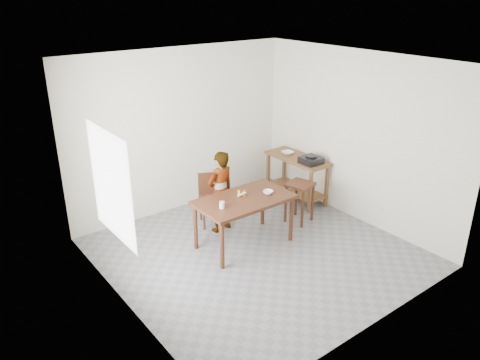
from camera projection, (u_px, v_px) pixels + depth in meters
floor at (257, 253)px, 6.76m from camera, size 4.00×4.00×0.04m
ceiling at (260, 60)px, 5.70m from camera, size 4.00×4.00×0.04m
wall_back at (180, 130)px, 7.71m from camera, size 4.00×0.04×2.70m
wall_front at (385, 221)px, 4.75m from camera, size 4.00×0.04×2.70m
wall_left at (115, 205)px, 5.10m from camera, size 0.04×4.00×2.70m
wall_right at (357, 137)px, 7.36m from camera, size 0.04×4.00×2.70m
window_pane at (111, 185)px, 5.21m from camera, size 0.02×1.10×1.30m
dining_table at (244, 222)px, 6.82m from camera, size 1.40×0.80×0.75m
prep_counter at (296, 178)px, 8.29m from camera, size 0.50×1.20×0.80m
child at (220, 192)px, 7.13m from camera, size 0.50×0.35×1.30m
dining_chair at (213, 200)px, 7.41m from camera, size 0.52×0.52×0.82m
stool at (299, 202)px, 7.53m from camera, size 0.46×0.46×0.67m
glass_tumbler at (222, 205)px, 6.37m from camera, size 0.10×0.10×0.09m
small_bowl at (268, 192)px, 6.82m from camera, size 0.18×0.18×0.05m
banana at (242, 194)px, 6.75m from camera, size 0.16×0.12×0.06m
serving_bowl at (288, 153)px, 8.27m from camera, size 0.21×0.21×0.05m
gas_burner at (311, 160)px, 7.84m from camera, size 0.32×0.32×0.11m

